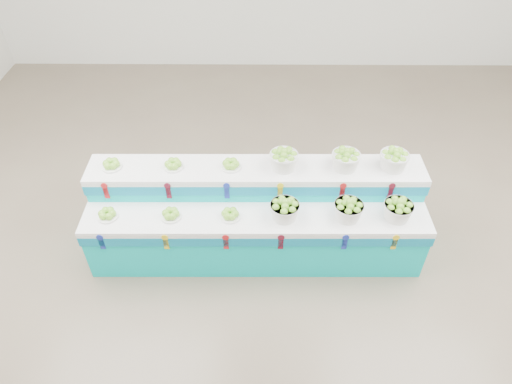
% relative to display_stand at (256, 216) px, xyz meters
% --- Properties ---
extents(ground, '(10.00, 10.00, 0.00)m').
position_rel_display_stand_xyz_m(ground, '(0.25, -0.33, -0.51)').
color(ground, brown).
rests_on(ground, ground).
extents(display_stand, '(3.69, 0.98, 1.02)m').
position_rel_display_stand_xyz_m(display_stand, '(0.00, 0.00, 0.00)').
color(display_stand, '#05C3C5').
rests_on(display_stand, ground).
extents(plate_lower_left, '(0.22, 0.22, 0.10)m').
position_rel_display_stand_xyz_m(plate_lower_left, '(-1.55, -0.24, 0.26)').
color(plate_lower_left, white).
rests_on(plate_lower_left, display_stand).
extents(plate_lower_mid, '(0.22, 0.22, 0.10)m').
position_rel_display_stand_xyz_m(plate_lower_mid, '(-0.89, -0.23, 0.26)').
color(plate_lower_mid, white).
rests_on(plate_lower_mid, display_stand).
extents(plate_lower_right, '(0.22, 0.22, 0.10)m').
position_rel_display_stand_xyz_m(plate_lower_right, '(-0.27, -0.23, 0.26)').
color(plate_lower_right, white).
rests_on(plate_lower_right, display_stand).
extents(basket_lower_left, '(0.31, 0.31, 0.23)m').
position_rel_display_stand_xyz_m(basket_lower_left, '(0.30, -0.23, 0.32)').
color(basket_lower_left, silver).
rests_on(basket_lower_left, display_stand).
extents(basket_lower_mid, '(0.31, 0.31, 0.23)m').
position_rel_display_stand_xyz_m(basket_lower_mid, '(0.96, -0.22, 0.32)').
color(basket_lower_mid, silver).
rests_on(basket_lower_mid, display_stand).
extents(basket_lower_right, '(0.31, 0.31, 0.23)m').
position_rel_display_stand_xyz_m(basket_lower_right, '(1.47, -0.22, 0.32)').
color(basket_lower_right, silver).
rests_on(basket_lower_right, display_stand).
extents(plate_upper_left, '(0.22, 0.22, 0.10)m').
position_rel_display_stand_xyz_m(plate_upper_left, '(-1.56, 0.22, 0.56)').
color(plate_upper_left, white).
rests_on(plate_upper_left, display_stand).
extents(plate_upper_mid, '(0.22, 0.22, 0.10)m').
position_rel_display_stand_xyz_m(plate_upper_mid, '(-0.89, 0.22, 0.56)').
color(plate_upper_mid, white).
rests_on(plate_upper_mid, display_stand).
extents(plate_upper_right, '(0.22, 0.22, 0.10)m').
position_rel_display_stand_xyz_m(plate_upper_right, '(-0.27, 0.23, 0.56)').
color(plate_upper_right, white).
rests_on(plate_upper_right, display_stand).
extents(basket_upper_left, '(0.31, 0.31, 0.23)m').
position_rel_display_stand_xyz_m(basket_upper_left, '(0.29, 0.23, 0.62)').
color(basket_upper_left, silver).
rests_on(basket_upper_left, display_stand).
extents(basket_upper_mid, '(0.31, 0.31, 0.23)m').
position_rel_display_stand_xyz_m(basket_upper_mid, '(0.95, 0.23, 0.62)').
color(basket_upper_mid, silver).
rests_on(basket_upper_mid, display_stand).
extents(basket_upper_right, '(0.31, 0.31, 0.23)m').
position_rel_display_stand_xyz_m(basket_upper_right, '(1.47, 0.24, 0.62)').
color(basket_upper_right, silver).
rests_on(basket_upper_right, display_stand).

